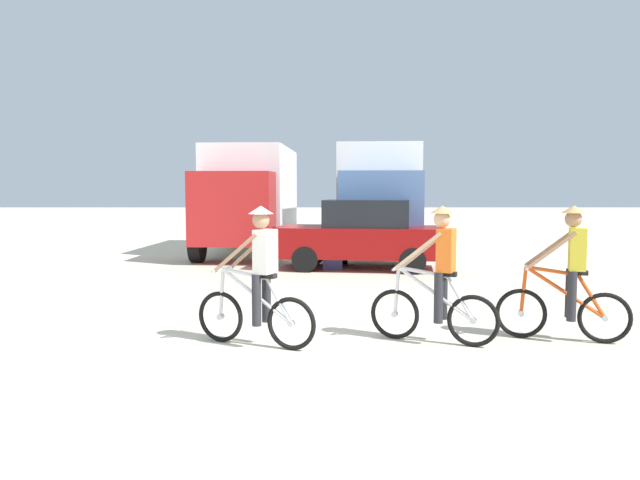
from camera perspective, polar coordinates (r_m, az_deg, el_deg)
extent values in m
plane|color=beige|center=(7.11, -4.63, -11.87)|extent=(120.00, 120.00, 0.00)
cube|color=white|center=(20.27, -6.54, 4.65)|extent=(2.68, 5.32, 2.70)
cube|color=#B21E1E|center=(16.93, -8.40, 2.91)|extent=(2.28, 1.62, 2.00)
cube|color=black|center=(16.24, -8.89, 4.06)|extent=(2.03, 0.19, 0.80)
cylinder|color=black|center=(16.93, -4.90, -0.45)|extent=(0.37, 1.02, 1.00)
cylinder|color=black|center=(17.32, -11.60, -0.41)|extent=(0.37, 1.02, 1.00)
cylinder|color=black|center=(21.86, -3.15, 0.74)|extent=(0.37, 1.02, 1.00)
cylinder|color=black|center=(22.17, -8.40, 0.75)|extent=(0.37, 1.02, 1.00)
cube|color=white|center=(19.82, 5.04, 4.66)|extent=(2.76, 5.35, 2.70)
cube|color=#4C6B9E|center=(16.43, 5.30, 2.89)|extent=(2.30, 1.65, 2.00)
cube|color=black|center=(15.73, 5.38, 4.08)|extent=(2.02, 0.22, 0.80)
cylinder|color=black|center=(16.65, 8.78, -0.57)|extent=(0.39, 1.02, 1.00)
cylinder|color=black|center=(16.60, 1.74, -0.53)|extent=(0.39, 1.02, 1.00)
cylinder|color=black|center=(21.61, 7.62, 0.66)|extent=(0.39, 1.02, 1.00)
cylinder|color=black|center=(21.57, 2.20, 0.69)|extent=(0.39, 1.02, 1.00)
cube|color=maroon|center=(15.59, 3.52, -0.15)|extent=(4.40, 2.32, 0.76)
cube|color=black|center=(15.54, 4.08, 2.49)|extent=(2.30, 1.87, 0.68)
cylinder|color=black|center=(15.01, -1.67, -1.79)|extent=(0.66, 0.31, 0.64)
cylinder|color=black|center=(16.54, -0.80, -1.18)|extent=(0.66, 0.31, 0.64)
cylinder|color=black|center=(14.81, 8.32, -1.93)|extent=(0.66, 0.31, 0.64)
cylinder|color=black|center=(16.37, 8.26, -1.29)|extent=(0.66, 0.31, 0.64)
torus|color=black|center=(8.33, -9.50, -7.04)|extent=(0.65, 0.33, 0.68)
cylinder|color=silver|center=(8.33, -9.50, -7.04)|extent=(0.11, 0.11, 0.08)
torus|color=black|center=(7.82, -2.97, -7.76)|extent=(0.65, 0.33, 0.68)
cylinder|color=silver|center=(7.82, -2.97, -7.76)|extent=(0.11, 0.11, 0.08)
cylinder|color=silver|center=(7.99, -6.21, -5.18)|extent=(0.96, 0.46, 0.68)
cylinder|color=silver|center=(8.03, -7.30, -3.11)|extent=(0.63, 0.31, 0.13)
cylinder|color=silver|center=(7.84, -4.11, -5.65)|extent=(0.37, 0.20, 0.59)
cylinder|color=silver|center=(8.26, -9.39, -4.88)|extent=(0.11, 0.09, 0.64)
cylinder|color=silver|center=(8.20, -9.27, -2.69)|extent=(0.24, 0.49, 0.04)
cube|color=black|center=(7.87, -5.24, -3.33)|extent=(0.27, 0.21, 0.06)
cube|color=silver|center=(7.84, -5.39, -1.07)|extent=(0.31, 0.37, 0.56)
sphere|color=#A87A5B|center=(7.84, -5.79, 1.85)|extent=(0.22, 0.22, 0.22)
cone|color=silver|center=(7.84, -5.80, 2.80)|extent=(0.32, 0.32, 0.10)
cylinder|color=#26262B|center=(7.85, -6.20, -5.58)|extent=(0.12, 0.12, 0.66)
cylinder|color=#26262B|center=(8.07, -5.28, -5.28)|extent=(0.12, 0.12, 0.66)
cylinder|color=#A87A5B|center=(7.86, -8.18, -1.20)|extent=(0.61, 0.26, 0.53)
cylinder|color=#A87A5B|center=(8.17, -6.85, -0.96)|extent=(0.58, 0.34, 0.53)
torus|color=black|center=(8.45, 6.67, -6.84)|extent=(0.65, 0.33, 0.68)
cylinder|color=silver|center=(8.45, 6.67, -6.84)|extent=(0.11, 0.11, 0.08)
torus|color=black|center=(8.21, 13.75, -7.29)|extent=(0.65, 0.33, 0.68)
cylinder|color=silver|center=(8.21, 13.75, -7.29)|extent=(0.11, 0.11, 0.08)
cylinder|color=silver|center=(8.25, 10.36, -4.91)|extent=(0.96, 0.46, 0.68)
cylinder|color=silver|center=(8.25, 9.22, -2.93)|extent=(0.62, 0.31, 0.13)
cylinder|color=silver|center=(8.19, 12.60, -5.30)|extent=(0.37, 0.20, 0.59)
cylinder|color=silver|center=(8.38, 6.86, -4.71)|extent=(0.11, 0.09, 0.64)
cylinder|color=silver|center=(8.33, 7.04, -2.55)|extent=(0.24, 0.49, 0.04)
cube|color=black|center=(8.17, 11.45, -3.10)|extent=(0.27, 0.21, 0.06)
cube|color=orange|center=(8.14, 11.35, -0.93)|extent=(0.31, 0.37, 0.56)
sphere|color=tan|center=(8.13, 10.98, 1.89)|extent=(0.22, 0.22, 0.22)
cone|color=tan|center=(8.12, 11.00, 2.81)|extent=(0.32, 0.32, 0.10)
cylinder|color=#26262B|center=(8.11, 10.67, -5.29)|extent=(0.12, 0.12, 0.66)
cylinder|color=#26262B|center=(8.36, 11.07, -5.00)|extent=(0.12, 0.12, 0.66)
cylinder|color=tan|center=(8.05, 8.72, -1.07)|extent=(0.61, 0.26, 0.53)
cylinder|color=tan|center=(8.39, 9.36, -0.84)|extent=(0.58, 0.34, 0.53)
torus|color=black|center=(8.87, 17.87, -6.48)|extent=(0.67, 0.26, 0.68)
cylinder|color=silver|center=(8.87, 17.87, -6.48)|extent=(0.10, 0.10, 0.08)
torus|color=black|center=(8.96, 24.64, -6.58)|extent=(0.67, 0.26, 0.68)
cylinder|color=silver|center=(8.96, 24.64, -6.58)|extent=(0.10, 0.10, 0.08)
cylinder|color=#E05119|center=(8.85, 21.50, -4.51)|extent=(1.00, 0.35, 0.68)
cylinder|color=#E05119|center=(8.79, 20.43, -2.69)|extent=(0.65, 0.24, 0.13)
cylinder|color=#E05119|center=(8.89, 23.60, -4.80)|extent=(0.39, 0.16, 0.59)
cylinder|color=#E05119|center=(8.82, 18.09, -4.44)|extent=(0.11, 0.08, 0.64)
cylinder|color=silver|center=(8.77, 18.31, -2.38)|extent=(0.19, 0.51, 0.04)
cube|color=black|center=(8.82, 22.56, -2.80)|extent=(0.26, 0.18, 0.06)
cube|color=gold|center=(8.79, 22.49, -0.79)|extent=(0.28, 0.36, 0.56)
sphere|color=#A87A5B|center=(8.75, 22.18, 1.83)|extent=(0.22, 0.22, 0.22)
cone|color=tan|center=(8.75, 22.21, 2.68)|extent=(0.32, 0.32, 0.10)
cylinder|color=#26262B|center=(8.73, 22.06, -4.85)|extent=(0.12, 0.12, 0.66)
cylinder|color=#26262B|center=(8.99, 21.90, -4.58)|extent=(0.12, 0.12, 0.66)
cylinder|color=#A87A5B|center=(8.58, 20.37, -0.95)|extent=(0.62, 0.19, 0.53)
cylinder|color=#A87A5B|center=(8.94, 20.22, -0.73)|extent=(0.60, 0.27, 0.53)
cube|color=#4C5199|center=(15.64, 0.87, -1.80)|extent=(0.50, 0.53, 0.49)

